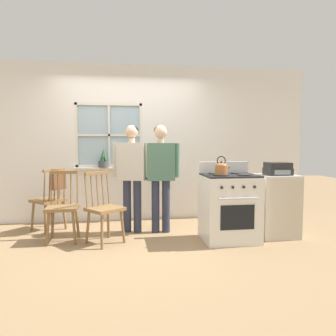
% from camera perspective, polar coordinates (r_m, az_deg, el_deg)
% --- Properties ---
extents(ground_plane, '(16.00, 16.00, 0.00)m').
position_cam_1_polar(ground_plane, '(4.57, -6.17, -12.91)').
color(ground_plane, '#937551').
extents(wall_back, '(6.40, 0.16, 2.70)m').
position_cam_1_polar(wall_back, '(5.76, -6.68, 4.22)').
color(wall_back, white).
rests_on(wall_back, ground_plane).
extents(chair_by_window, '(0.58, 0.58, 0.97)m').
position_cam_1_polar(chair_by_window, '(5.41, -20.01, -5.40)').
color(chair_by_window, olive).
rests_on(chair_by_window, ground_plane).
extents(chair_near_wall, '(0.42, 0.41, 0.97)m').
position_cam_1_polar(chair_near_wall, '(4.77, -17.84, -6.66)').
color(chair_near_wall, olive).
rests_on(chair_near_wall, ground_plane).
extents(chair_center_cluster, '(0.58, 0.57, 0.97)m').
position_cam_1_polar(chair_center_cluster, '(4.54, -11.08, -7.08)').
color(chair_center_cluster, olive).
rests_on(chair_center_cluster, ground_plane).
extents(person_elderly_left, '(0.58, 0.33, 1.62)m').
position_cam_1_polar(person_elderly_left, '(4.95, -6.30, -0.01)').
color(person_elderly_left, '#2D3347').
rests_on(person_elderly_left, ground_plane).
extents(person_teen_center, '(0.57, 0.23, 1.62)m').
position_cam_1_polar(person_teen_center, '(4.92, -1.28, 0.02)').
color(person_teen_center, '#2D3347').
rests_on(person_teen_center, ground_plane).
extents(stove, '(0.74, 0.68, 1.08)m').
position_cam_1_polar(stove, '(4.66, 10.62, -6.64)').
color(stove, white).
rests_on(stove, ground_plane).
extents(kettle, '(0.21, 0.17, 0.25)m').
position_cam_1_polar(kettle, '(4.41, 9.26, -0.02)').
color(kettle, '#A86638').
rests_on(kettle, stove).
extents(potted_plant, '(0.16, 0.16, 0.34)m').
position_cam_1_polar(potted_plant, '(5.69, -11.21, 1.12)').
color(potted_plant, '#42474C').
rests_on(potted_plant, wall_back).
extents(handbag, '(0.25, 0.25, 0.31)m').
position_cam_1_polar(handbag, '(5.18, -18.59, -2.06)').
color(handbag, brown).
rests_on(handbag, chair_by_window).
extents(side_counter, '(0.55, 0.50, 0.90)m').
position_cam_1_polar(side_counter, '(5.03, 18.31, -6.23)').
color(side_counter, beige).
rests_on(side_counter, ground_plane).
extents(stereo, '(0.34, 0.29, 0.18)m').
position_cam_1_polar(stereo, '(4.94, 18.58, -0.14)').
color(stereo, '#232326').
rests_on(stereo, side_counter).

